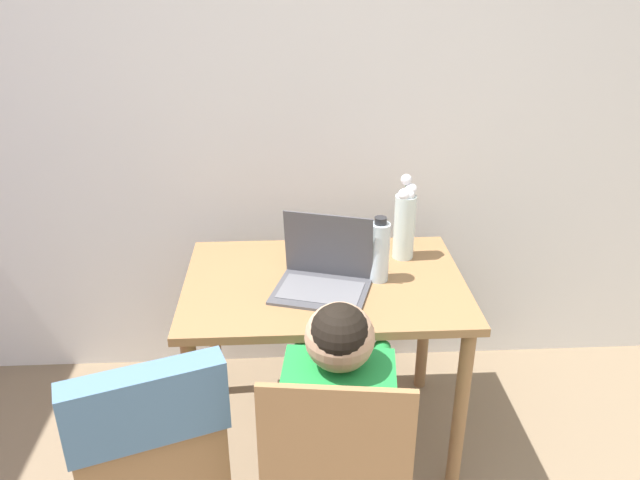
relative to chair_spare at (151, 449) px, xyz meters
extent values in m
cube|color=white|center=(0.41, 1.26, 0.64)|extent=(6.40, 0.05, 2.50)
cube|color=olive|center=(0.50, 0.69, 0.10)|extent=(1.01, 0.69, 0.03)
cylinder|color=olive|center=(0.05, 0.40, -0.26)|extent=(0.05, 0.05, 0.69)
cylinder|color=olive|center=(0.96, 0.40, -0.26)|extent=(0.05, 0.05, 0.69)
cylinder|color=olive|center=(0.05, 0.99, -0.26)|extent=(0.05, 0.05, 0.69)
cylinder|color=olive|center=(0.96, 0.99, -0.26)|extent=(0.05, 0.05, 0.69)
cube|color=olive|center=(0.50, 0.06, -0.17)|extent=(0.45, 0.45, 0.02)
cube|color=olive|center=(0.48, -0.13, 0.07)|extent=(0.38, 0.06, 0.44)
cube|color=olive|center=(-0.04, 0.11, -0.17)|extent=(0.51, 0.51, 0.02)
cube|color=olive|center=(0.02, -0.07, 0.07)|extent=(0.36, 0.14, 0.44)
cylinder|color=olive|center=(0.06, 0.33, -0.39)|extent=(0.04, 0.04, 0.43)
cube|color=slate|center=(0.02, -0.07, 0.20)|extent=(0.40, 0.20, 0.20)
cube|color=#1E8438|center=(0.50, 0.06, 0.02)|extent=(0.32, 0.21, 0.36)
sphere|color=tan|center=(0.50, 0.06, 0.30)|extent=(0.18, 0.18, 0.18)
sphere|color=black|center=(0.50, 0.04, 0.32)|extent=(0.16, 0.16, 0.16)
cylinder|color=navy|center=(0.59, 0.19, -0.14)|extent=(0.12, 0.29, 0.09)
cylinder|color=navy|center=(0.45, 0.20, -0.14)|extent=(0.12, 0.29, 0.09)
cylinder|color=navy|center=(0.60, 0.33, -0.38)|extent=(0.08, 0.08, 0.45)
cylinder|color=navy|center=(0.47, 0.34, -0.38)|extent=(0.08, 0.08, 0.45)
cylinder|color=#1E8438|center=(0.65, 0.25, 0.04)|extent=(0.08, 0.25, 0.06)
cylinder|color=#1E8438|center=(0.40, 0.28, 0.04)|extent=(0.08, 0.25, 0.06)
cube|color=#4C4C51|center=(0.48, 0.60, 0.12)|extent=(0.38, 0.33, 0.01)
cube|color=slate|center=(0.48, 0.60, 0.12)|extent=(0.32, 0.25, 0.00)
cube|color=#4C4C51|center=(0.52, 0.71, 0.24)|extent=(0.32, 0.13, 0.25)
cube|color=black|center=(0.52, 0.71, 0.24)|extent=(0.28, 0.11, 0.22)
cylinder|color=silver|center=(0.82, 0.87, 0.24)|extent=(0.08, 0.08, 0.25)
cylinder|color=#3D7A38|center=(0.83, 0.87, 0.27)|extent=(0.01, 0.01, 0.22)
sphere|color=white|center=(0.83, 0.87, 0.39)|extent=(0.05, 0.05, 0.05)
cylinder|color=#3D7A38|center=(0.82, 0.88, 0.29)|extent=(0.01, 0.01, 0.26)
sphere|color=white|center=(0.82, 0.88, 0.42)|extent=(0.04, 0.04, 0.04)
cylinder|color=#3D7A38|center=(0.80, 0.87, 0.25)|extent=(0.01, 0.01, 0.18)
sphere|color=white|center=(0.80, 0.87, 0.34)|extent=(0.04, 0.04, 0.04)
cylinder|color=#3D7A38|center=(0.81, 0.85, 0.27)|extent=(0.01, 0.01, 0.21)
sphere|color=white|center=(0.81, 0.85, 0.37)|extent=(0.05, 0.05, 0.05)
cylinder|color=#3D7A38|center=(0.83, 0.85, 0.27)|extent=(0.01, 0.01, 0.21)
sphere|color=white|center=(0.83, 0.85, 0.37)|extent=(0.04, 0.04, 0.04)
cylinder|color=silver|center=(0.70, 0.69, 0.22)|extent=(0.07, 0.07, 0.22)
cylinder|color=#262628|center=(0.70, 0.69, 0.34)|extent=(0.04, 0.04, 0.02)
camera|label=1|loc=(0.38, -1.28, 1.20)|focal=35.00mm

